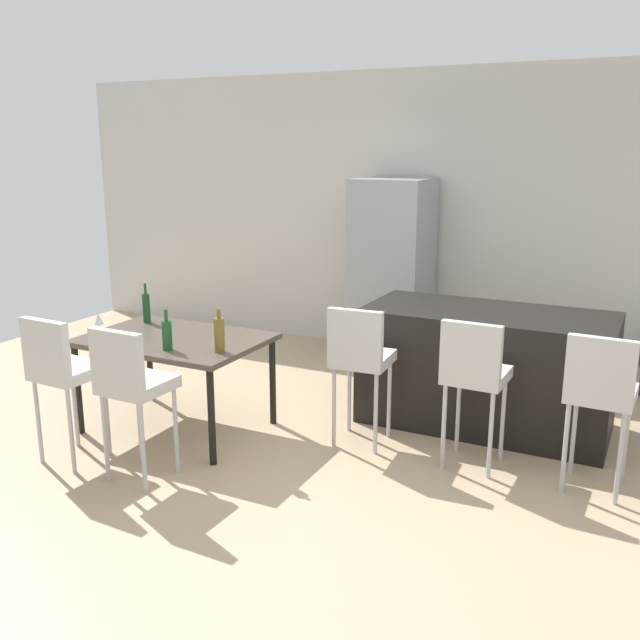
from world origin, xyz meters
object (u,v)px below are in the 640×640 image
Objects in this scene: bar_chair_left at (360,354)px; dining_table at (175,345)px; bar_chair_middle at (474,371)px; wine_bottle_near at (146,307)px; dining_chair_near at (61,367)px; wine_bottle_right at (167,335)px; wine_bottle_left at (219,335)px; wine_glass_middle at (99,319)px; kitchen_island at (486,368)px; bar_chair_right at (600,389)px; refrigerator at (392,271)px; dining_chair_far at (131,380)px.

bar_chair_left is 1.43m from dining_table.
bar_chair_middle is 3.24× the size of wine_bottle_near.
dining_chair_near is 0.74m from wine_bottle_right.
wine_bottle_right is 0.38m from wine_bottle_left.
wine_bottle_right is 0.86m from wine_bottle_near.
wine_bottle_right is (0.17, -0.29, 0.18)m from dining_table.
wine_bottle_right reaches higher than wine_glass_middle.
bar_chair_left is 1.38m from wine_bottle_right.
bar_chair_middle is at bearing -82.71° from kitchen_island.
bar_chair_left reaches higher than kitchen_island.
dining_chair_near is at bearing -160.45° from bar_chair_right.
dining_chair_near is at bearing -131.37° from wine_bottle_right.
kitchen_island is 1.02× the size of refrigerator.
bar_chair_right is 3.51m from dining_chair_near.
kitchen_island is 1.79× the size of bar_chair_middle.
bar_chair_left is 1.62m from bar_chair_right.
dining_chair_far is 3.24× the size of wine_bottle_near.
refrigerator is at bearing 59.22° from wine_bottle_near.
dining_chair_far reaches higher than kitchen_island.
dining_chair_far is at bearing -54.44° from wine_bottle_near.
wine_bottle_right is 0.91× the size of wine_bottle_near.
bar_chair_left is at bearing 179.99° from bar_chair_middle.
bar_chair_middle is 2.54m from refrigerator.
bar_chair_right is (0.89, -0.82, 0.24)m from kitchen_island.
refrigerator is (0.29, 2.63, 0.05)m from wine_bottle_left.
dining_chair_near is 1.00× the size of dining_chair_far.
wine_bottle_near is 0.48m from wine_glass_middle.
bar_chair_left is 6.03× the size of wine_glass_middle.
wine_glass_middle is at bearing -159.32° from dining_table.
dining_chair_far is (-1.09, -1.18, 0.00)m from bar_chair_left.
kitchen_island is at bearing 48.40° from bar_chair_left.
wine_glass_middle is (-0.55, -0.21, 0.19)m from dining_table.
wine_bottle_near reaches higher than wine_bottle_right.
dining_chair_near is (-0.31, -0.84, 0.02)m from dining_table.
wine_bottle_right is at bearing -161.46° from wine_bottle_left.
bar_chair_right reaches higher than kitchen_island.
bar_chair_right is 3.05m from refrigerator.
dining_chair_near is 0.69m from wine_glass_middle.
bar_chair_right is 0.57× the size of refrigerator.
bar_chair_left is at bearing 13.79° from dining_table.
bar_chair_right is at bearing -0.00° from bar_chair_left.
dining_chair_near is at bearing -140.53° from kitchen_island.
wine_bottle_left is at bearing -139.92° from kitchen_island.
dining_table is 2.60m from refrigerator.
wine_bottle_right is (-1.22, -0.63, 0.15)m from bar_chair_left.
bar_chair_right is at bearing -42.46° from kitchen_island.
dining_chair_far is at bearing -98.96° from refrigerator.
bar_chair_middle is 2.83m from wine_glass_middle.
bar_chair_middle is at bearing -56.53° from refrigerator.
bar_chair_right is at bearing 0.00° from bar_chair_middle.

